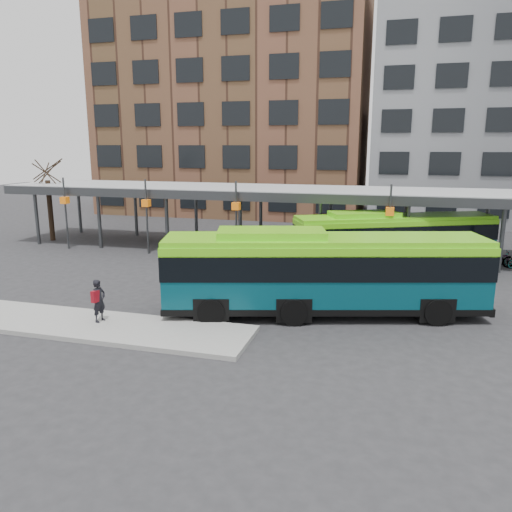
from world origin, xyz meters
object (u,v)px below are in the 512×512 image
at_px(bus_rear, 394,237).
at_px(pedestrian, 99,300).
at_px(tree, 50,207).
at_px(bus_front, 322,271).

height_order(bus_rear, pedestrian, bus_rear).
bearing_deg(bus_rear, tree, 151.88).
xyz_separation_m(bus_front, pedestrian, (-8.17, -3.67, -0.84)).
relative_size(tree, bus_front, 0.42).
bearing_deg(bus_rear, bus_front, -130.99).
xyz_separation_m(tree, pedestrian, (13.34, -14.71, -1.40)).
height_order(bus_front, bus_rear, bus_front).
height_order(bus_front, pedestrian, bus_front).
bearing_deg(bus_front, bus_rear, 58.59).
bearing_deg(tree, bus_rear, -3.01).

